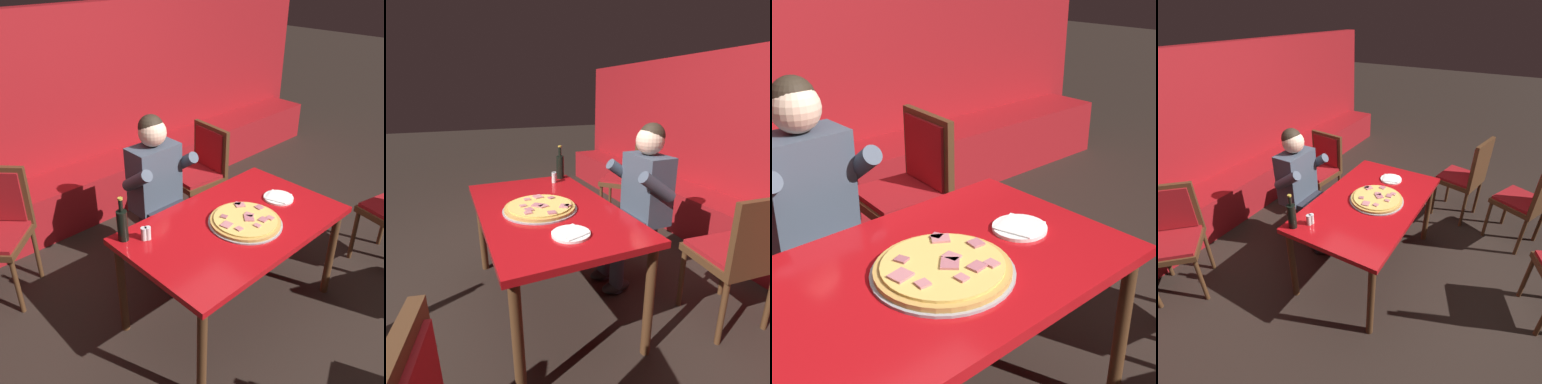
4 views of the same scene
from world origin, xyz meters
TOP-DOWN VIEW (x-y plane):
  - ground_plane at (0.00, 0.00)m, footprint 24.00×24.00m
  - booth_wall_panel at (0.00, 2.18)m, footprint 6.80×0.16m
  - booth_bench at (0.00, 1.86)m, footprint 6.46×0.48m
  - main_dining_table at (0.00, 0.00)m, footprint 1.45×0.86m
  - pizza at (0.04, -0.05)m, footprint 0.48×0.48m
  - plate_white_paper at (0.45, -0.01)m, footprint 0.21×0.21m
  - beer_bottle at (-0.63, 0.34)m, footprint 0.07×0.07m
  - shaker_red_pepper_flakes at (-0.52, 0.24)m, footprint 0.04×0.04m
  - shaker_black_pepper at (-0.55, 0.25)m, footprint 0.04×0.04m
  - diner_seated_blue_shirt at (-0.01, 0.73)m, footprint 0.53×0.53m
  - dining_chair_side_aisle at (0.69, 1.02)m, footprint 0.48×0.48m
  - dining_chair_far_left at (-1.05, 1.34)m, footprint 0.62×0.62m

SIDE VIEW (x-z plane):
  - ground_plane at x=0.00m, z-range 0.00..0.00m
  - booth_bench at x=0.00m, z-range 0.00..0.46m
  - dining_chair_side_aisle at x=0.69m, z-range 0.09..1.02m
  - dining_chair_far_left at x=-1.05m, z-range 0.09..1.07m
  - main_dining_table at x=0.00m, z-range 0.30..1.05m
  - diner_seated_blue_shirt at x=-0.01m, z-range 0.07..1.34m
  - plate_white_paper at x=0.45m, z-range 0.75..0.77m
  - pizza at x=0.04m, z-range 0.75..0.80m
  - shaker_red_pepper_flakes at x=-0.52m, z-range 0.75..0.84m
  - shaker_black_pepper at x=-0.55m, z-range 0.75..0.84m
  - beer_bottle at x=-0.63m, z-range 0.72..1.01m
  - booth_wall_panel at x=0.00m, z-range 0.00..1.90m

